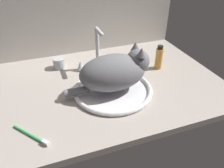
{
  "coord_description": "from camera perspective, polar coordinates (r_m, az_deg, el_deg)",
  "views": [
    {
      "loc": [
        -27.36,
        -83.3,
        60.42
      ],
      "look_at": [
        -0.37,
        -7.8,
        7.0
      ],
      "focal_mm": 35.0,
      "sensor_mm": 36.0,
      "label": 1
    }
  ],
  "objects": [
    {
      "name": "backsplash_wall",
      "position": [
        1.32,
        -6.9,
        14.98
      ],
      "size": [
        108.59,
        2.4,
        37.42
      ],
      "primitive_type": "cube",
      "color": "beige",
      "rests_on": "ground"
    },
    {
      "name": "faucet",
      "position": [
        1.13,
        -3.86,
        7.94
      ],
      "size": [
        21.18,
        10.7,
        22.47
      ],
      "color": "silver",
      "rests_on": "countertop"
    },
    {
      "name": "metal_jar",
      "position": [
        1.19,
        -13.69,
        5.32
      ],
      "size": [
        6.17,
        6.17,
        5.67
      ],
      "color": "#B2B5BA",
      "rests_on": "countertop"
    },
    {
      "name": "toothbrush",
      "position": [
        0.83,
        -20.28,
        -12.49
      ],
      "size": [
        11.62,
        13.94,
        1.7
      ],
      "color": "#3FB266",
      "rests_on": "countertop"
    },
    {
      "name": "cat",
      "position": [
        0.94,
        1.18,
        3.4
      ],
      "size": [
        38.22,
        18.11,
        18.92
      ],
      "color": "slate",
      "rests_on": "sink_basin"
    },
    {
      "name": "amber_bottle",
      "position": [
        1.16,
        12.17,
        6.71
      ],
      "size": [
        3.82,
        3.82,
        12.83
      ],
      "color": "gold",
      "rests_on": "countertop"
    },
    {
      "name": "countertop",
      "position": [
        1.06,
        -1.24,
        -0.24
      ],
      "size": [
        108.59,
        74.79,
        3.0
      ],
      "primitive_type": "cube",
      "color": "#ADA399",
      "rests_on": "ground"
    },
    {
      "name": "sink_basin",
      "position": [
        0.98,
        0.0,
        -1.51
      ],
      "size": [
        35.55,
        35.55,
        2.05
      ],
      "color": "white",
      "rests_on": "countertop"
    }
  ]
}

